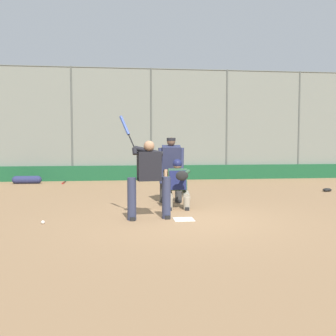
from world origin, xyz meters
The scene contains 12 objects.
ground_plane centered at (0.00, 0.00, 0.00)m, with size 160.00×160.00×0.00m, color #93704C.
home_plate_marker centered at (0.00, 0.00, 0.01)m, with size 0.43×0.43×0.01m, color white.
backstop_fence centered at (0.00, -8.95, 2.52)m, with size 20.43×0.08×4.86m.
padding_wall centered at (0.00, -8.85, 0.32)m, with size 19.94×0.18×0.64m, color #19512D.
bleachers_beyond centered at (-3.04, -11.10, 0.38)m, with size 14.25×1.95×1.16m.
batter_at_plate centered at (0.74, -0.14, 0.93)m, with size 1.11×0.58×2.25m.
catcher_behind_plate centered at (-0.07, -1.37, 0.65)m, with size 0.66×0.79×1.24m.
umpire_home centered at (-0.03, -2.36, 0.97)m, with size 0.73×0.46×1.79m.
spare_bat_near_backstop centered at (3.62, -7.80, 0.03)m, with size 0.07×0.86×0.07m.
fielding_glove_on_dirt centered at (-5.55, -4.12, 0.06)m, with size 0.31×0.24×0.11m.
baseball_loose centered at (2.92, 0.10, 0.04)m, with size 0.07×0.07×0.07m, color white.
equipment_bag_dugout_side centered at (5.06, -7.91, 0.16)m, with size 1.15×0.31×0.31m.
Camera 1 is at (1.34, 8.26, 1.68)m, focal length 42.00 mm.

